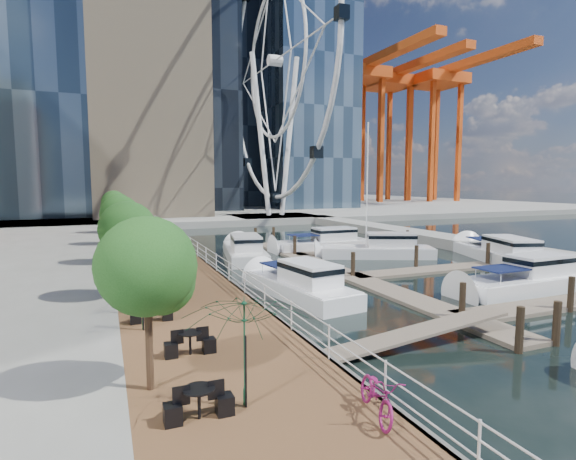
{
  "coord_description": "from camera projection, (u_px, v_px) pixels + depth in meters",
  "views": [
    {
      "loc": [
        -12.34,
        -17.9,
        6.43
      ],
      "look_at": [
        -0.01,
        12.2,
        3.0
      ],
      "focal_mm": 28.0,
      "sensor_mm": 36.0,
      "label": 1
    }
  ],
  "objects": [
    {
      "name": "ferris_wheel",
      "position": [
        275.0,
        61.0,
        72.21
      ],
      "size": [
        5.8,
        45.6,
        47.8
      ],
      "color": "white",
      "rests_on": "ground"
    },
    {
      "name": "street_trees",
      "position": [
        120.0,
        215.0,
        29.94
      ],
      "size": [
        2.6,
        42.6,
        4.6
      ],
      "color": "#3F2B1C",
      "rests_on": "ground"
    },
    {
      "name": "pedestrian_mid",
      "position": [
        176.0,
        241.0,
        35.61
      ],
      "size": [
        0.62,
        0.78,
        1.59
      ],
      "primitive_type": "imported",
      "rotation": [
        0.0,
        0.0,
        -1.59
      ],
      "color": "#86645C",
      "rests_on": "boardwalk"
    },
    {
      "name": "yacht_foreground",
      "position": [
        526.0,
        291.0,
        26.67
      ],
      "size": [
        10.32,
        3.01,
        2.15
      ],
      "primitive_type": null,
      "rotation": [
        0.0,
        0.0,
        1.6
      ],
      "color": "white",
      "rests_on": "ground"
    },
    {
      "name": "railing",
      "position": [
        198.0,
        249.0,
        33.15
      ],
      "size": [
        0.1,
        60.0,
        1.05
      ],
      "primitive_type": null,
      "color": "white",
      "rests_on": "boardwalk"
    },
    {
      "name": "floating_docks",
      "position": [
        397.0,
        262.0,
        33.94
      ],
      "size": [
        16.0,
        34.0,
        2.6
      ],
      "color": "#6D6051",
      "rests_on": "ground"
    },
    {
      "name": "ground",
      "position": [
        383.0,
        316.0,
        21.8
      ],
      "size": [
        520.0,
        520.0,
        0.0
      ],
      "primitive_type": "plane",
      "color": "black",
      "rests_on": "ground"
    },
    {
      "name": "pedestrian_near",
      "position": [
        175.0,
        261.0,
        25.71
      ],
      "size": [
        0.77,
        0.59,
        1.91
      ],
      "primitive_type": "imported",
      "rotation": [
        0.0,
        0.0,
        0.2
      ],
      "color": "#4F5269",
      "rests_on": "boardwalk"
    },
    {
      "name": "land_far",
      "position": [
        156.0,
        206.0,
        115.62
      ],
      "size": [
        200.0,
        114.0,
        1.0
      ],
      "primitive_type": "cube",
      "color": "gray",
      "rests_on": "ground"
    },
    {
      "name": "cafe_seating",
      "position": [
        173.0,
        307.0,
        14.91
      ],
      "size": [
        4.99,
        12.4,
        2.75
      ],
      "color": "#0F3923",
      "rests_on": "ground"
    },
    {
      "name": "seawall",
      "position": [
        199.0,
        263.0,
        33.29
      ],
      "size": [
        0.25,
        60.0,
        1.0
      ],
      "primitive_type": "cube",
      "color": "#595954",
      "rests_on": "ground"
    },
    {
      "name": "pedestrian_far",
      "position": [
        133.0,
        229.0,
        44.61
      ],
      "size": [
        1.13,
        0.77,
        1.79
      ],
      "primitive_type": "imported",
      "rotation": [
        0.0,
        0.0,
        2.8
      ],
      "color": "#2F343B",
      "rests_on": "boardwalk"
    },
    {
      "name": "pier",
      "position": [
        275.0,
        218.0,
        74.88
      ],
      "size": [
        14.0,
        12.0,
        1.0
      ],
      "primitive_type": "cube",
      "color": "gray",
      "rests_on": "ground"
    },
    {
      "name": "port_cranes",
      "position": [
        392.0,
        137.0,
        133.24
      ],
      "size": [
        40.0,
        52.0,
        38.0
      ],
      "color": "#D84C14",
      "rests_on": "ground"
    },
    {
      "name": "bicycle",
      "position": [
        378.0,
        394.0,
        10.44
      ],
      "size": [
        1.19,
        2.16,
        1.07
      ],
      "primitive_type": "imported",
      "rotation": [
        0.0,
        0.0,
        -0.25
      ],
      "color": "#80124F",
      "rests_on": "boardwalk"
    },
    {
      "name": "breakwater",
      "position": [
        434.0,
        239.0,
        47.69
      ],
      "size": [
        4.0,
        60.0,
        1.0
      ],
      "primitive_type": "cube",
      "color": "gray",
      "rests_on": "ground"
    },
    {
      "name": "cafe_tables",
      "position": [
        169.0,
        326.0,
        15.9
      ],
      "size": [
        2.5,
        13.7,
        0.74
      ],
      "color": "black",
      "rests_on": "ground"
    },
    {
      "name": "boardwalk",
      "position": [
        157.0,
        266.0,
        32.16
      ],
      "size": [
        6.0,
        60.0,
        1.0
      ],
      "primitive_type": "cube",
      "color": "brown",
      "rests_on": "ground"
    },
    {
      "name": "moored_yachts",
      "position": [
        379.0,
        263.0,
        36.01
      ],
      "size": [
        25.36,
        35.79,
        11.5
      ],
      "color": "silver",
      "rests_on": "ground"
    }
  ]
}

